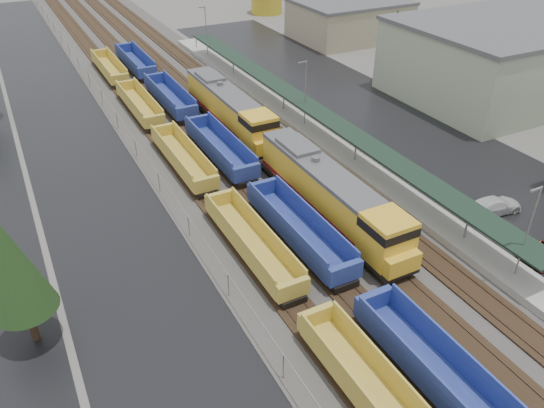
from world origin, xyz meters
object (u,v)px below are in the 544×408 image
(locomotive_lead, at_px, (332,195))
(locomotive_trail, at_px, (230,109))
(parked_car_east_c, at_px, (495,205))
(well_string_blue, at_px, (299,230))
(well_string_yellow, at_px, (252,243))

(locomotive_lead, height_order, locomotive_trail, same)
(locomotive_trail, bearing_deg, parked_car_east_c, -63.40)
(locomotive_lead, bearing_deg, well_string_blue, -159.47)
(parked_car_east_c, bearing_deg, well_string_blue, 84.40)
(locomotive_trail, height_order, well_string_blue, locomotive_trail)
(locomotive_lead, bearing_deg, well_string_yellow, -171.27)
(locomotive_trail, relative_size, parked_car_east_c, 4.14)
(locomotive_lead, relative_size, well_string_blue, 0.19)
(locomotive_lead, distance_m, locomotive_trail, 21.00)
(well_string_blue, bearing_deg, locomotive_trail, 79.92)
(locomotive_trail, relative_size, well_string_yellow, 0.19)
(well_string_yellow, bearing_deg, locomotive_trail, 70.21)
(well_string_yellow, height_order, parked_car_east_c, well_string_yellow)
(locomotive_lead, xyz_separation_m, parked_car_east_c, (13.29, -5.54, -1.75))
(locomotive_trail, bearing_deg, locomotive_lead, -90.00)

